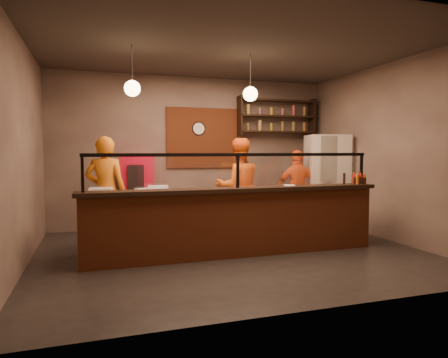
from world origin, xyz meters
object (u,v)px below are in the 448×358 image
object	(u,v)px
cook_mid	(238,187)
pizza_dough	(286,192)
cook_left	(106,192)
red_cooler	(138,194)
condiment_caddy	(359,181)
fridge	(326,181)
wall_clock	(199,129)
cook_right	(298,190)
pepper_mill	(344,179)

from	to	relation	value
cook_mid	pizza_dough	world-z (taller)	cook_mid
cook_left	pizza_dough	distance (m)	3.07
red_cooler	condiment_caddy	distance (m)	4.22
cook_mid	fridge	bearing A→B (deg)	-173.53
wall_clock	cook_right	xyz separation A→B (m)	(1.82, -1.13, -1.28)
wall_clock	pepper_mill	size ratio (longest dim) A/B	1.59
fridge	red_cooler	bearing A→B (deg)	-175.29
red_cooler	condiment_caddy	bearing A→B (deg)	-26.61
condiment_caddy	pepper_mill	size ratio (longest dim) A/B	1.04
cook_left	cook_right	bearing A→B (deg)	-158.07
cook_right	cook_mid	bearing A→B (deg)	17.26
cook_mid	fridge	size ratio (longest dim) A/B	0.95
cook_mid	condiment_caddy	size ratio (longest dim) A/B	9.46
cook_mid	fridge	xyz separation A→B (m)	(2.06, 0.21, 0.04)
red_cooler	fridge	bearing A→B (deg)	-3.18
wall_clock	pepper_mill	bearing A→B (deg)	-56.30
cook_mid	red_cooler	world-z (taller)	cook_mid
cook_left	cook_mid	world-z (taller)	cook_left
cook_right	condiment_caddy	distance (m)	1.65
wall_clock	pizza_dough	world-z (taller)	wall_clock
cook_left	wall_clock	bearing A→B (deg)	-126.62
wall_clock	cook_right	size ratio (longest dim) A/B	0.18
cook_mid	red_cooler	size ratio (longest dim) A/B	1.23
cook_left	red_cooler	xyz separation A→B (m)	(0.66, 1.21, -0.17)
red_cooler	pepper_mill	distance (m)	3.99
cook_mid	pepper_mill	xyz separation A→B (m)	(1.37, -1.41, 0.22)
wall_clock	cook_left	bearing A→B (deg)	-142.64
cook_left	red_cooler	distance (m)	1.39
fridge	red_cooler	size ratio (longest dim) A/B	1.28
cook_right	fridge	size ratio (longest dim) A/B	0.84
wall_clock	cook_left	world-z (taller)	wall_clock
cook_mid	cook_right	world-z (taller)	cook_mid
fridge	red_cooler	distance (m)	3.93
red_cooler	pizza_dough	distance (m)	3.02
cook_right	pepper_mill	world-z (taller)	cook_right
pizza_dough	wall_clock	bearing A→B (deg)	114.06
fridge	pepper_mill	distance (m)	1.76
cook_right	cook_left	bearing A→B (deg)	15.59
cook_mid	pepper_mill	size ratio (longest dim) A/B	9.86
wall_clock	fridge	world-z (taller)	wall_clock
cook_right	condiment_caddy	world-z (taller)	cook_right
cook_right	red_cooler	xyz separation A→B (m)	(-3.15, 0.82, -0.06)
red_cooler	cook_mid	bearing A→B (deg)	-20.87
cook_left	condiment_caddy	xyz separation A→B (m)	(4.09, -1.21, 0.18)
wall_clock	cook_right	distance (m)	2.49
cook_mid	red_cooler	bearing A→B (deg)	-28.64
fridge	pepper_mill	world-z (taller)	fridge
cook_right	pizza_dough	distance (m)	1.37
fridge	pizza_dough	xyz separation A→B (m)	(-1.51, -1.12, -0.07)
wall_clock	fridge	bearing A→B (deg)	-23.85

